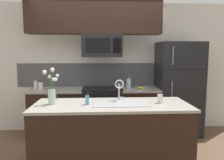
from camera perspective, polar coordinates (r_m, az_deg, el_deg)
name	(u,v)px	position (r m, az deg, el deg)	size (l,w,h in m)	color
ground_plane	(103,155)	(3.64, -2.36, -19.00)	(10.00, 10.00, 0.00)	brown
rear_partition	(116,67)	(4.57, 1.14, 3.33)	(5.20, 0.10, 2.60)	silver
splash_band	(102,75)	(4.52, -2.61, 1.36)	(3.44, 0.01, 0.48)	#4C4C51
back_counter_left	(57,112)	(4.41, -14.07, -8.18)	(1.01, 0.65, 0.91)	black
back_counter_right	(139,111)	(4.39, 7.20, -8.07)	(0.74, 0.65, 0.91)	black
stove_range	(102,111)	(4.32, -2.53, -8.19)	(0.76, 0.64, 0.93)	black
microwave	(102,46)	(4.15, -2.62, 8.91)	(0.74, 0.40, 0.42)	black
upper_cabinet_band	(94,18)	(4.17, -4.64, 15.92)	(2.45, 0.34, 0.60)	black
refrigerator	(178,88)	(4.51, 16.82, -2.11)	(0.82, 0.74, 1.81)	black
storage_jar_tall	(36,85)	(4.41, -19.23, -1.25)	(0.08, 0.08, 0.16)	silver
storage_jar_medium	(41,85)	(4.33, -18.10, -1.34)	(0.09, 0.09, 0.16)	silver
banana_bunch	(142,88)	(4.24, 7.77, -2.04)	(0.19, 0.12, 0.08)	yellow
french_press	(129,83)	(4.31, 4.39, -0.82)	(0.09, 0.09, 0.27)	silver
island_counter	(112,136)	(3.14, -0.10, -14.31)	(2.12, 0.82, 0.91)	black
kitchen_sink	(120,108)	(3.03, 2.23, -7.45)	(0.76, 0.44, 0.16)	#ADAFB5
sink_faucet	(119,87)	(3.18, 1.91, -1.82)	(0.14, 0.14, 0.31)	#B7BABF
dish_soap_bottle	(87,100)	(2.96, -6.51, -5.11)	(0.06, 0.05, 0.16)	#4C93C6
drinking_glass	(160,99)	(3.11, 12.41, -4.78)	(0.07, 0.07, 0.12)	silver
flower_vase	(52,92)	(3.07, -15.48, -3.07)	(0.23, 0.14, 0.49)	silver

